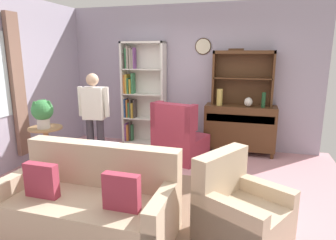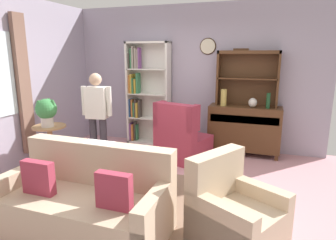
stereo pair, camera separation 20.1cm
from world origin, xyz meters
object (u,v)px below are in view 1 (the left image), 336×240
at_px(plant_stand, 47,144).
at_px(couch_floral, 91,204).
at_px(coffee_table, 138,169).
at_px(book_stack, 142,160).
at_px(bottle_wine, 264,100).
at_px(potted_plant_large, 43,112).
at_px(sideboard_hutch, 243,70).
at_px(vase_tall, 220,97).
at_px(bookshelf, 140,94).
at_px(vase_round, 248,102).
at_px(person_reading, 94,114).
at_px(armchair_floral, 240,212).
at_px(wingback_chair, 179,139).
at_px(sideboard, 240,127).

bearing_deg(plant_stand, couch_floral, -39.74).
xyz_separation_m(coffee_table, book_stack, (0.04, 0.03, 0.11)).
relative_size(bottle_wine, potted_plant_large, 0.61).
xyz_separation_m(sideboard_hutch, coffee_table, (-1.22, -2.20, -1.21)).
height_order(sideboard_hutch, vase_tall, sideboard_hutch).
bearing_deg(vase_tall, book_stack, -111.75).
relative_size(bottle_wine, plant_stand, 0.37).
distance_m(potted_plant_large, book_stack, 1.80).
bearing_deg(coffee_table, couch_floral, -99.49).
xyz_separation_m(bookshelf, sideboard_hutch, (2.03, 0.02, 0.51)).
relative_size(vase_round, person_reading, 0.11).
bearing_deg(plant_stand, bookshelf, 64.69).
height_order(bottle_wine, armchair_floral, bottle_wine).
height_order(bottle_wine, wingback_chair, bottle_wine).
bearing_deg(potted_plant_large, sideboard, 32.45).
xyz_separation_m(vase_tall, potted_plant_large, (-2.50, -1.76, -0.08)).
bearing_deg(vase_round, sideboard, 152.83).
distance_m(couch_floral, book_stack, 1.02).
height_order(bottle_wine, person_reading, person_reading).
bearing_deg(book_stack, sideboard, 60.21).
xyz_separation_m(vase_round, couch_floral, (-1.51, -2.98, -0.69)).
relative_size(bookshelf, person_reading, 1.35).
bearing_deg(plant_stand, sideboard, 31.37).
distance_m(coffee_table, book_stack, 0.12).
xyz_separation_m(bookshelf, vase_tall, (1.64, -0.17, 0.02)).
xyz_separation_m(bookshelf, couch_floral, (0.65, -3.14, -0.74)).
bearing_deg(vase_tall, bottle_wine, -0.66).
relative_size(armchair_floral, book_stack, 5.04).
bearing_deg(armchair_floral, plant_stand, 162.45).
bearing_deg(sideboard_hutch, person_reading, -147.12).
relative_size(potted_plant_large, coffee_table, 0.56).
height_order(vase_round, armchair_floral, vase_round).
height_order(couch_floral, coffee_table, couch_floral).
distance_m(sideboard, coffee_table, 2.43).
relative_size(armchair_floral, wingback_chair, 1.00).
bearing_deg(sideboard_hutch, wingback_chair, -141.80).
distance_m(vase_round, couch_floral, 3.41).
bearing_deg(wingback_chair, person_reading, -151.96).
relative_size(sideboard_hutch, potted_plant_large, 2.45).
height_order(wingback_chair, coffee_table, wingback_chair).
distance_m(bottle_wine, armchair_floral, 2.77).
bearing_deg(sideboard_hutch, sideboard, -90.00).
distance_m(wingback_chair, coffee_table, 1.42).
distance_m(armchair_floral, coffee_table, 1.51).
xyz_separation_m(vase_tall, wingback_chair, (-0.63, -0.61, -0.69)).
bearing_deg(book_stack, wingback_chair, 83.19).
bearing_deg(sideboard, plant_stand, -148.63).
height_order(sideboard_hutch, book_stack, sideboard_hutch).
bearing_deg(couch_floral, vase_round, 63.07).
distance_m(potted_plant_large, person_reading, 0.78).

